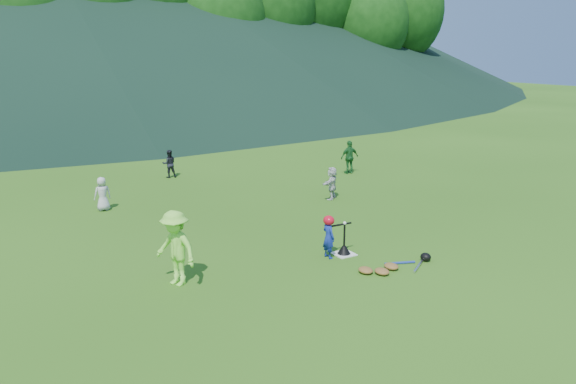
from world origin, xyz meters
The scene contains 13 objects.
ground centered at (0.00, 0.00, 0.00)m, with size 120.00×120.00×0.00m, color #2B5814.
home_plate centered at (0.00, 0.00, 0.01)m, with size 0.45×0.45×0.02m, color silver.
baseball centered at (0.00, 0.00, 0.74)m, with size 0.08×0.08×0.08m, color white.
batter_child centered at (-0.42, 0.02, 0.47)m, with size 0.34×0.23×0.94m, color navy.
adult_coach centered at (-3.81, 0.30, 0.75)m, with size 0.97×0.56×1.50m, color #8DEE46.
fielder_a centered at (-3.86, 6.38, 0.49)m, with size 0.48×0.31×0.98m, color #B8B8B8.
fielder_b centered at (-0.82, 9.54, 0.50)m, with size 0.49×0.38×1.00m, color black.
fielder_c centered at (5.16, 6.81, 0.62)m, with size 0.72×0.30×1.23m, color #1C5D26.
fielder_d centered at (2.50, 4.11, 0.50)m, with size 0.94×0.30×1.01m, color silver.
batting_tee centered at (0.00, 0.00, 0.13)m, with size 0.30×0.30×0.68m.
batter_gear centered at (-0.40, 0.02, 0.85)m, with size 0.73×0.26×0.30m.
equipment_pile centered at (0.35, -1.23, 0.07)m, with size 1.80×0.72×0.19m.
outfield_fence centered at (0.00, 28.00, 0.70)m, with size 70.07×0.08×1.33m.
Camera 1 is at (-7.09, -9.64, 4.49)m, focal length 35.00 mm.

